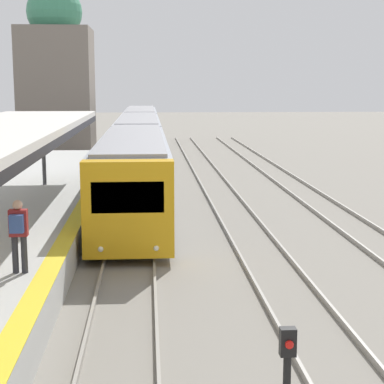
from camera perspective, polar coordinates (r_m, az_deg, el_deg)
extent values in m
cube|color=black|center=(17.14, -12.08, 4.27)|extent=(0.08, 25.77, 0.24)
cylinder|color=#47474C|center=(27.69, -13.06, 3.50)|extent=(0.16, 0.16, 2.79)
cylinder|color=#2D2D33|center=(14.94, -15.44, -5.38)|extent=(0.14, 0.14, 0.85)
cylinder|color=#2D2D33|center=(14.90, -14.68, -5.39)|extent=(0.14, 0.14, 0.85)
cube|color=maroon|center=(14.75, -15.18, -2.66)|extent=(0.40, 0.22, 0.60)
sphere|color=tan|center=(14.68, -15.25, -1.12)|extent=(0.22, 0.22, 0.22)
cube|color=#334C8E|center=(14.56, -15.34, -2.75)|extent=(0.30, 0.18, 0.40)
cube|color=gold|center=(18.24, -5.69, -1.49)|extent=(2.59, 0.70, 2.75)
cube|color=black|center=(17.84, -5.74, -0.48)|extent=(2.02, 0.04, 0.88)
sphere|color=#EFEACC|center=(18.18, -8.12, -5.05)|extent=(0.16, 0.16, 0.16)
sphere|color=#EFEACC|center=(18.13, -3.20, -5.01)|extent=(0.16, 0.16, 0.16)
cube|color=#A8ADB7|center=(25.69, -5.21, 1.71)|extent=(2.59, 14.41, 2.75)
cube|color=gray|center=(25.54, -5.26, 4.91)|extent=(2.28, 14.12, 0.12)
cube|color=black|center=(25.65, -5.22, 2.38)|extent=(2.61, 13.26, 0.72)
cylinder|color=black|center=(21.37, -8.37, -3.47)|extent=(0.12, 0.70, 0.70)
cylinder|color=black|center=(21.31, -2.45, -3.41)|extent=(0.12, 0.70, 0.70)
cylinder|color=black|center=(30.56, -7.05, 0.47)|extent=(0.12, 0.70, 0.70)
cylinder|color=black|center=(30.51, -2.93, 0.51)|extent=(0.12, 0.70, 0.70)
cube|color=#A8ADB7|center=(40.37, -4.78, 4.55)|extent=(2.59, 14.41, 2.75)
cube|color=gray|center=(40.27, -4.81, 6.58)|extent=(2.28, 14.12, 0.12)
cube|color=black|center=(40.34, -4.79, 4.97)|extent=(2.61, 13.26, 0.72)
cylinder|color=black|center=(35.89, -6.61, 1.82)|extent=(0.12, 0.70, 0.70)
cylinder|color=black|center=(35.85, -3.09, 1.86)|extent=(0.12, 0.70, 0.70)
cylinder|color=black|center=(45.18, -6.08, 3.40)|extent=(0.12, 0.70, 0.70)
cylinder|color=black|center=(45.15, -3.28, 3.43)|extent=(0.12, 0.70, 0.70)
cube|color=#A8ADB7|center=(55.09, -4.58, 5.86)|extent=(2.59, 14.41, 2.75)
cube|color=gray|center=(55.02, -4.60, 7.36)|extent=(2.28, 14.12, 0.12)
cube|color=black|center=(55.07, -4.58, 6.18)|extent=(2.61, 13.26, 0.72)
cylinder|color=black|center=(50.55, -5.86, 4.05)|extent=(0.12, 0.70, 0.70)
cylinder|color=black|center=(50.52, -3.36, 4.08)|extent=(0.12, 0.70, 0.70)
cylinder|color=black|center=(59.87, -5.58, 4.89)|extent=(0.12, 0.70, 0.70)
cylinder|color=black|center=(59.85, -3.46, 4.92)|extent=(0.12, 0.70, 0.70)
cube|color=black|center=(8.24, 8.52, -13.03)|extent=(0.20, 0.14, 0.36)
sphere|color=red|center=(8.16, 8.66, -13.27)|extent=(0.11, 0.11, 0.11)
cube|color=slate|center=(53.31, -11.91, 8.96)|extent=(5.67, 5.67, 9.58)
sphere|color=#3D8966|center=(53.61, -12.14, 15.37)|extent=(4.36, 4.36, 4.36)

